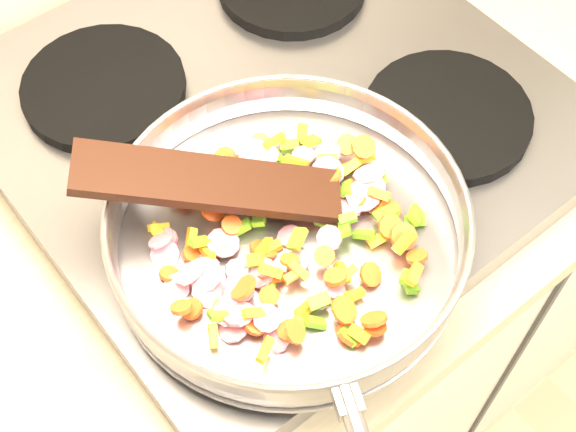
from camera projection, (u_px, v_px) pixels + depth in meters
base_cabinet at (555, 106)px, 1.59m from camera, size 3.00×0.65×0.86m
cooktop at (274, 117)px, 0.94m from camera, size 0.60×0.60×0.04m
grate_fl at (250, 250)px, 0.81m from camera, size 0.19×0.19×0.02m
grate_fr at (448, 116)px, 0.90m from camera, size 0.19×0.19×0.02m
grate_bl at (104, 87)px, 0.93m from camera, size 0.19×0.19×0.02m
saute_pan at (289, 229)px, 0.77m from camera, size 0.39×0.53×0.06m
vegetable_heap at (290, 229)px, 0.79m from camera, size 0.29×0.28×0.05m
wooden_spatula at (210, 182)px, 0.77m from camera, size 0.24×0.20×0.08m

